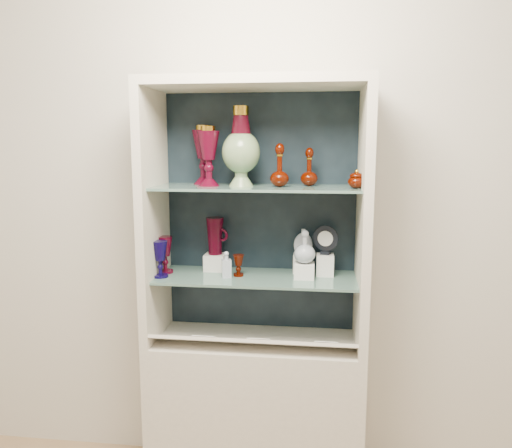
# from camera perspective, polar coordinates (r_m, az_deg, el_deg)

# --- Properties ---
(wall_back) EXTENTS (3.50, 0.02, 2.80)m
(wall_back) POSITION_cam_1_polar(r_m,az_deg,el_deg) (2.47, 0.63, 3.10)
(wall_back) COLOR beige
(wall_back) RESTS_ON ground
(cabinet_base) EXTENTS (1.00, 0.40, 0.75)m
(cabinet_base) POSITION_cam_1_polar(r_m,az_deg,el_deg) (2.58, 0.00, -20.73)
(cabinet_base) COLOR beige
(cabinet_base) RESTS_ON ground
(cabinet_back_panel) EXTENTS (0.98, 0.02, 1.15)m
(cabinet_back_panel) POSITION_cam_1_polar(r_m,az_deg,el_deg) (2.45, 0.55, 1.28)
(cabinet_back_panel) COLOR black
(cabinet_back_panel) RESTS_ON cabinet_base
(cabinet_side_left) EXTENTS (0.04, 0.40, 1.15)m
(cabinet_side_left) POSITION_cam_1_polar(r_m,az_deg,el_deg) (2.37, -11.61, 0.83)
(cabinet_side_left) COLOR beige
(cabinet_side_left) RESTS_ON cabinet_base
(cabinet_side_right) EXTENTS (0.04, 0.40, 1.15)m
(cabinet_side_right) POSITION_cam_1_polar(r_m,az_deg,el_deg) (2.25, 12.20, 0.39)
(cabinet_side_right) COLOR beige
(cabinet_side_right) RESTS_ON cabinet_base
(cabinet_top_cap) EXTENTS (1.00, 0.40, 0.04)m
(cabinet_top_cap) POSITION_cam_1_polar(r_m,az_deg,el_deg) (2.25, 0.00, 15.78)
(cabinet_top_cap) COLOR beige
(cabinet_top_cap) RESTS_ON cabinet_side_left
(shelf_lower) EXTENTS (0.92, 0.34, 0.01)m
(shelf_lower) POSITION_cam_1_polar(r_m,az_deg,el_deg) (2.34, 0.06, -6.13)
(shelf_lower) COLOR slate
(shelf_lower) RESTS_ON cabinet_side_left
(shelf_upper) EXTENTS (0.92, 0.34, 0.01)m
(shelf_upper) POSITION_cam_1_polar(r_m,az_deg,el_deg) (2.26, 0.06, 4.18)
(shelf_upper) COLOR slate
(shelf_upper) RESTS_ON cabinet_side_left
(label_ledge) EXTENTS (0.92, 0.17, 0.09)m
(label_ledge) POSITION_cam_1_polar(r_m,az_deg,el_deg) (2.30, -0.35, -13.33)
(label_ledge) COLOR beige
(label_ledge) RESTS_ON cabinet_base
(label_card_0) EXTENTS (0.10, 0.06, 0.03)m
(label_card_0) POSITION_cam_1_polar(r_m,az_deg,el_deg) (2.29, 0.33, -13.01)
(label_card_0) COLOR white
(label_card_0) RESTS_ON label_ledge
(label_card_1) EXTENTS (0.10, 0.06, 0.03)m
(label_card_1) POSITION_cam_1_polar(r_m,az_deg,el_deg) (2.28, 7.98, -13.24)
(label_card_1) COLOR white
(label_card_1) RESTS_ON label_ledge
(label_card_2) EXTENTS (0.10, 0.06, 0.03)m
(label_card_2) POSITION_cam_1_polar(r_m,az_deg,el_deg) (2.33, -5.92, -12.66)
(label_card_2) COLOR white
(label_card_2) RESTS_ON label_ledge
(pedestal_lamp_left) EXTENTS (0.11, 0.11, 0.28)m
(pedestal_lamp_left) POSITION_cam_1_polar(r_m,az_deg,el_deg) (2.39, -6.03, 7.86)
(pedestal_lamp_left) COLOR #4A0719
(pedestal_lamp_left) RESTS_ON shelf_upper
(pedestal_lamp_right) EXTENTS (0.13, 0.13, 0.27)m
(pedestal_lamp_right) POSITION_cam_1_polar(r_m,az_deg,el_deg) (2.29, -5.43, 7.72)
(pedestal_lamp_right) COLOR #4A0719
(pedestal_lamp_right) RESTS_ON shelf_upper
(enamel_urn) EXTENTS (0.21, 0.21, 0.36)m
(enamel_urn) POSITION_cam_1_polar(r_m,az_deg,el_deg) (2.27, -1.73, 8.85)
(enamel_urn) COLOR #124A2B
(enamel_urn) RESTS_ON shelf_upper
(ruby_decanter_a) EXTENTS (0.11, 0.11, 0.22)m
(ruby_decanter_a) POSITION_cam_1_polar(r_m,az_deg,el_deg) (2.23, 2.72, 7.03)
(ruby_decanter_a) COLOR #450C00
(ruby_decanter_a) RESTS_ON shelf_upper
(ruby_decanter_b) EXTENTS (0.08, 0.08, 0.18)m
(ruby_decanter_b) POSITION_cam_1_polar(r_m,az_deg,el_deg) (2.29, 6.11, 6.64)
(ruby_decanter_b) COLOR #450C00
(ruby_decanter_b) RESTS_ON shelf_upper
(lidded_bowl) EXTENTS (0.08, 0.08, 0.08)m
(lidded_bowl) POSITION_cam_1_polar(r_m,az_deg,el_deg) (2.19, 11.41, 5.09)
(lidded_bowl) COLOR #450C00
(lidded_bowl) RESTS_ON shelf_upper
(cobalt_goblet) EXTENTS (0.09, 0.09, 0.17)m
(cobalt_goblet) POSITION_cam_1_polar(r_m,az_deg,el_deg) (2.34, -10.91, -3.96)
(cobalt_goblet) COLOR #0A0239
(cobalt_goblet) RESTS_ON shelf_lower
(ruby_goblet_tall) EXTENTS (0.08, 0.08, 0.18)m
(ruby_goblet_tall) POSITION_cam_1_polar(r_m,az_deg,el_deg) (2.42, -10.35, -3.48)
(ruby_goblet_tall) COLOR #4A0719
(ruby_goblet_tall) RESTS_ON shelf_lower
(ruby_goblet_small) EXTENTS (0.06, 0.06, 0.10)m
(ruby_goblet_small) POSITION_cam_1_polar(r_m,az_deg,el_deg) (2.33, -2.02, -4.76)
(ruby_goblet_small) COLOR #450C00
(ruby_goblet_small) RESTS_ON shelf_lower
(riser_ruby_pitcher) EXTENTS (0.10, 0.10, 0.08)m
(riser_ruby_pitcher) POSITION_cam_1_polar(r_m,az_deg,el_deg) (2.45, -4.66, -4.36)
(riser_ruby_pitcher) COLOR silver
(riser_ruby_pitcher) RESTS_ON shelf_lower
(ruby_pitcher) EXTENTS (0.16, 0.13, 0.18)m
(ruby_pitcher) POSITION_cam_1_polar(r_m,az_deg,el_deg) (2.42, -4.70, -1.37)
(ruby_pitcher) COLOR #4A0719
(ruby_pitcher) RESTS_ON riser_ruby_pitcher
(clear_square_bottle) EXTENTS (0.05, 0.05, 0.12)m
(clear_square_bottle) POSITION_cam_1_polar(r_m,az_deg,el_deg) (2.31, -3.40, -4.63)
(clear_square_bottle) COLOR #9CA7B5
(clear_square_bottle) RESTS_ON shelf_lower
(riser_flat_flask) EXTENTS (0.09, 0.09, 0.09)m
(riser_flat_flask) POSITION_cam_1_polar(r_m,az_deg,el_deg) (2.41, 5.38, -4.47)
(riser_flat_flask) COLOR silver
(riser_flat_flask) RESTS_ON shelf_lower
(flat_flask) EXTENTS (0.09, 0.05, 0.13)m
(flat_flask) POSITION_cam_1_polar(r_m,az_deg,el_deg) (2.38, 5.42, -1.95)
(flat_flask) COLOR #B3B8C7
(flat_flask) RESTS_ON riser_flat_flask
(riser_clear_round_decanter) EXTENTS (0.09, 0.09, 0.07)m
(riser_clear_round_decanter) POSITION_cam_1_polar(r_m,az_deg,el_deg) (2.31, 5.56, -5.33)
(riser_clear_round_decanter) COLOR silver
(riser_clear_round_decanter) RESTS_ON shelf_lower
(clear_round_decanter) EXTENTS (0.11, 0.11, 0.15)m
(clear_round_decanter) POSITION_cam_1_polar(r_m,az_deg,el_deg) (2.28, 5.60, -2.70)
(clear_round_decanter) COLOR #9CA7B5
(clear_round_decanter) RESTS_ON riser_clear_round_decanter
(riser_cameo_medallion) EXTENTS (0.08, 0.08, 0.10)m
(riser_cameo_medallion) POSITION_cam_1_polar(r_m,az_deg,el_deg) (2.36, 7.89, -4.65)
(riser_cameo_medallion) COLOR silver
(riser_cameo_medallion) RESTS_ON shelf_lower
(cameo_medallion) EXTENTS (0.13, 0.07, 0.14)m
(cameo_medallion) POSITION_cam_1_polar(r_m,az_deg,el_deg) (2.34, 7.96, -1.79)
(cameo_medallion) COLOR black
(cameo_medallion) RESTS_ON riser_cameo_medallion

